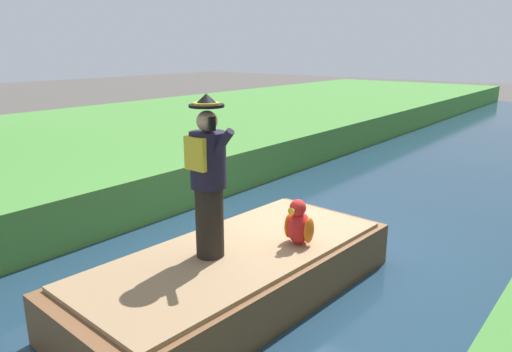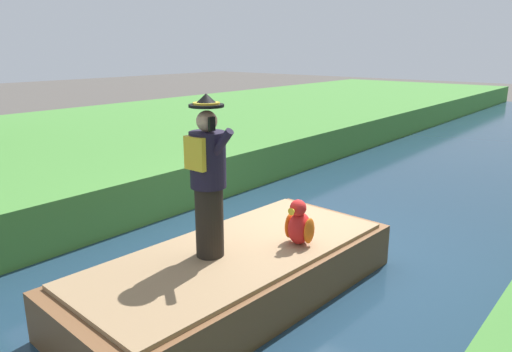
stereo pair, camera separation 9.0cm
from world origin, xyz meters
name	(u,v)px [view 1 (the left image)]	position (x,y,z in m)	size (l,w,h in m)	color
ground_plane	(308,259)	(0.00, 0.00, 0.00)	(80.00, 80.00, 0.00)	#4C4742
canal_water	(308,256)	(0.00, 0.00, 0.05)	(5.55, 48.00, 0.10)	#1E384C
grass_bank_near	(42,157)	(-7.64, 0.00, 0.46)	(9.72, 48.00, 0.92)	#478438
boat	(236,274)	(0.00, -1.63, 0.40)	(2.03, 4.29, 0.61)	brown
person_pirate	(208,178)	(-0.13, -1.92, 1.64)	(0.61, 0.42, 1.85)	black
parrot_plush	(299,225)	(0.47, -0.99, 0.95)	(0.36, 0.34, 0.57)	red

